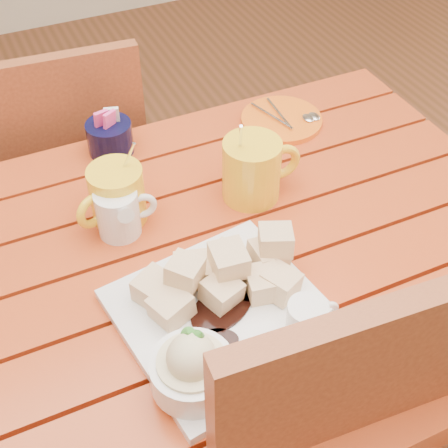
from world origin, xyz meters
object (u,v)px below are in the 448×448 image
table (193,307)px  coffee_mug_right (253,169)px  coffee_mug_left (116,195)px  orange_saucer (282,120)px  dessert_plate (221,317)px  chair_far (55,188)px

table → coffee_mug_right: 0.26m
coffee_mug_left → table: bearing=-89.0°
table → orange_saucer: 0.45m
table → dessert_plate: bearing=-94.2°
orange_saucer → chair_far: size_ratio=0.18×
coffee_mug_left → orange_saucer: (0.39, 0.14, -0.05)m
dessert_plate → orange_saucer: 0.54m
orange_saucer → chair_far: chair_far is taller
coffee_mug_right → orange_saucer: coffee_mug_right is taller
coffee_mug_right → orange_saucer: bearing=50.5°
table → dessert_plate: size_ratio=3.76×
coffee_mug_left → chair_far: size_ratio=0.17×
coffee_mug_right → chair_far: coffee_mug_right is taller
table → coffee_mug_right: coffee_mug_right is taller
table → chair_far: size_ratio=1.33×
table → chair_far: (-0.12, 0.58, -0.14)m
coffee_mug_left → chair_far: 0.53m
coffee_mug_right → orange_saucer: (0.16, 0.18, -0.05)m
chair_far → coffee_mug_right: bearing=126.0°
chair_far → dessert_plate: bearing=103.4°
coffee_mug_left → chair_far: (-0.05, 0.43, -0.30)m
table → orange_saucer: (0.32, 0.29, 0.11)m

